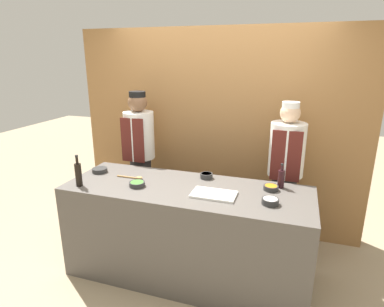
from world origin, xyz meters
TOP-DOWN VIEW (x-y plane):
  - ground_plane at (0.00, 0.00)m, footprint 14.00×14.00m
  - cabinet_wall at (0.00, 1.12)m, footprint 3.44×0.18m
  - counter at (0.00, 0.00)m, footprint 2.27×0.80m
  - sauce_bowl_green at (-0.44, -0.12)m, footprint 0.15×0.15m
  - sauce_bowl_orange at (0.74, 0.18)m, footprint 0.13×0.13m
  - sauce_bowl_white at (0.76, -0.11)m, footprint 0.14×0.14m
  - sauce_bowl_purple at (0.11, 0.28)m, footprint 0.12×0.12m
  - sauce_bowl_brown at (-0.99, 0.10)m, footprint 0.15×0.15m
  - cutting_board at (0.28, -0.09)m, footprint 0.38×0.23m
  - bottle_soy at (-0.96, -0.27)m, footprint 0.06×0.06m
  - bottle_wine at (0.82, 0.27)m, footprint 0.06×0.06m
  - wooden_spoon at (-0.57, 0.05)m, footprint 0.28×0.05m
  - chef_left at (-0.84, 0.71)m, footprint 0.35×0.35m
  - chef_right at (0.84, 0.71)m, footprint 0.36×0.36m

SIDE VIEW (x-z plane):
  - ground_plane at x=0.00m, z-range 0.00..0.00m
  - counter at x=0.00m, z-range 0.00..0.92m
  - chef_right at x=0.84m, z-range 0.07..1.72m
  - chef_left at x=-0.84m, z-range 0.08..1.78m
  - cutting_board at x=0.28m, z-range 0.92..0.94m
  - wooden_spoon at x=-0.57m, z-range 0.92..0.95m
  - sauce_bowl_green at x=-0.44m, z-range 0.93..0.97m
  - sauce_bowl_brown at x=-0.99m, z-range 0.93..0.97m
  - sauce_bowl_orange at x=0.74m, z-range 0.93..0.97m
  - sauce_bowl_white at x=0.76m, z-range 0.93..0.98m
  - sauce_bowl_purple at x=0.11m, z-range 0.93..0.98m
  - bottle_wine at x=0.82m, z-range 0.90..1.13m
  - bottle_soy at x=-0.96m, z-range 0.89..1.19m
  - cabinet_wall at x=0.00m, z-range 0.00..2.40m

